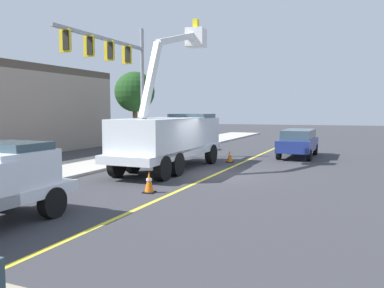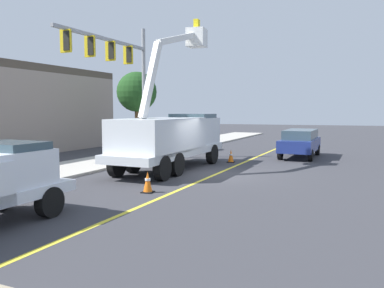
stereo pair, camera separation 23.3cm
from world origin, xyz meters
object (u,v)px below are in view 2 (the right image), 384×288
Objects in this scene: utility_bucket_truck at (171,136)px; traffic_cone_mid_front at (148,182)px; traffic_cone_mid_rear at (231,156)px; traffic_signal_mast at (119,65)px; passing_minivan at (300,141)px.

utility_bucket_truck reaches higher than traffic_cone_mid_front.
traffic_cone_mid_front is at bearing 172.39° from traffic_cone_mid_rear.
traffic_cone_mid_front is at bearing -145.46° from traffic_signal_mast.
traffic_cone_mid_front is 8.81m from traffic_cone_mid_rear.
traffic_signal_mast reaches higher than passing_minivan.
traffic_signal_mast is (-2.20, 5.66, 4.94)m from traffic_cone_mid_rear.
traffic_cone_mid_front is 0.10× the size of traffic_signal_mast.
traffic_signal_mast is at bearing 122.05° from passing_minivan.
passing_minivan is 5.08m from traffic_cone_mid_rear.
passing_minivan is 6.64× the size of traffic_cone_mid_front.
traffic_cone_mid_front is at bearing 158.97° from passing_minivan.
utility_bucket_truck is 1.10× the size of traffic_signal_mast.
utility_bucket_truck is 5.10m from traffic_signal_mast.
utility_bucket_truck is 9.06m from passing_minivan.
traffic_cone_mid_front is 9.32m from traffic_signal_mast.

